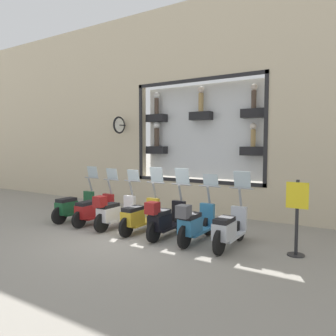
{
  "coord_description": "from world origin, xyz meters",
  "views": [
    {
      "loc": [
        -6.54,
        -5.12,
        2.34
      ],
      "look_at": [
        1.78,
        0.12,
        1.64
      ],
      "focal_mm": 35.0,
      "sensor_mm": 36.0,
      "label": 1
    }
  ],
  "objects_px": {
    "scooter_green_6": "(74,207)",
    "shop_sign_post": "(297,215)",
    "scooter_silver_0": "(229,229)",
    "scooter_yellow_3": "(139,216)",
    "scooter_black_2": "(165,219)",
    "scooter_teal_1": "(195,223)",
    "scooter_red_5": "(93,210)",
    "scooter_white_4": "(114,212)"
  },
  "relations": [
    {
      "from": "scooter_yellow_3",
      "to": "scooter_red_5",
      "type": "height_order",
      "value": "scooter_yellow_3"
    },
    {
      "from": "scooter_silver_0",
      "to": "scooter_teal_1",
      "type": "xyz_separation_m",
      "value": [
        -0.06,
        0.84,
        0.03
      ]
    },
    {
      "from": "scooter_silver_0",
      "to": "scooter_yellow_3",
      "type": "height_order",
      "value": "scooter_yellow_3"
    },
    {
      "from": "scooter_black_2",
      "to": "scooter_green_6",
      "type": "relative_size",
      "value": 1.0
    },
    {
      "from": "scooter_silver_0",
      "to": "scooter_yellow_3",
      "type": "bearing_deg",
      "value": 90.07
    },
    {
      "from": "scooter_teal_1",
      "to": "scooter_silver_0",
      "type": "bearing_deg",
      "value": -85.72
    },
    {
      "from": "scooter_green_6",
      "to": "shop_sign_post",
      "type": "xyz_separation_m",
      "value": [
        0.29,
        -6.45,
        0.43
      ]
    },
    {
      "from": "scooter_teal_1",
      "to": "scooter_red_5",
      "type": "distance_m",
      "value": 3.37
    },
    {
      "from": "shop_sign_post",
      "to": "scooter_green_6",
      "type": "bearing_deg",
      "value": 92.55
    },
    {
      "from": "scooter_white_4",
      "to": "scooter_green_6",
      "type": "bearing_deg",
      "value": 87.89
    },
    {
      "from": "scooter_silver_0",
      "to": "scooter_black_2",
      "type": "bearing_deg",
      "value": 92.14
    },
    {
      "from": "scooter_silver_0",
      "to": "scooter_green_6",
      "type": "height_order",
      "value": "scooter_silver_0"
    },
    {
      "from": "scooter_teal_1",
      "to": "scooter_red_5",
      "type": "relative_size",
      "value": 1.01
    },
    {
      "from": "scooter_silver_0",
      "to": "scooter_green_6",
      "type": "relative_size",
      "value": 1.0
    },
    {
      "from": "scooter_green_6",
      "to": "shop_sign_post",
      "type": "distance_m",
      "value": 6.47
    },
    {
      "from": "scooter_teal_1",
      "to": "scooter_black_2",
      "type": "bearing_deg",
      "value": 89.99
    },
    {
      "from": "scooter_black_2",
      "to": "scooter_green_6",
      "type": "height_order",
      "value": "scooter_black_2"
    },
    {
      "from": "scooter_black_2",
      "to": "scooter_yellow_3",
      "type": "distance_m",
      "value": 0.85
    },
    {
      "from": "scooter_teal_1",
      "to": "shop_sign_post",
      "type": "distance_m",
      "value": 2.29
    },
    {
      "from": "scooter_green_6",
      "to": "scooter_yellow_3",
      "type": "bearing_deg",
      "value": -89.97
    },
    {
      "from": "scooter_green_6",
      "to": "scooter_red_5",
      "type": "bearing_deg",
      "value": -90.26
    },
    {
      "from": "scooter_yellow_3",
      "to": "scooter_red_5",
      "type": "bearing_deg",
      "value": 90.18
    },
    {
      "from": "scooter_black_2",
      "to": "shop_sign_post",
      "type": "xyz_separation_m",
      "value": [
        0.35,
        -3.07,
        0.39
      ]
    },
    {
      "from": "scooter_black_2",
      "to": "scooter_red_5",
      "type": "xyz_separation_m",
      "value": [
        0.05,
        2.53,
        -0.06
      ]
    },
    {
      "from": "scooter_red_5",
      "to": "shop_sign_post",
      "type": "distance_m",
      "value": 5.63
    },
    {
      "from": "scooter_green_6",
      "to": "shop_sign_post",
      "type": "bearing_deg",
      "value": -87.45
    },
    {
      "from": "scooter_black_2",
      "to": "scooter_red_5",
      "type": "height_order",
      "value": "scooter_black_2"
    },
    {
      "from": "scooter_silver_0",
      "to": "scooter_teal_1",
      "type": "bearing_deg",
      "value": 94.28
    },
    {
      "from": "scooter_silver_0",
      "to": "shop_sign_post",
      "type": "distance_m",
      "value": 1.47
    },
    {
      "from": "scooter_green_6",
      "to": "scooter_black_2",
      "type": "bearing_deg",
      "value": -91.0
    },
    {
      "from": "scooter_white_4",
      "to": "shop_sign_post",
      "type": "relative_size",
      "value": 1.12
    },
    {
      "from": "scooter_black_2",
      "to": "scooter_red_5",
      "type": "relative_size",
      "value": 1.0
    },
    {
      "from": "scooter_yellow_3",
      "to": "scooter_red_5",
      "type": "xyz_separation_m",
      "value": [
        -0.01,
        1.69,
        -0.01
      ]
    },
    {
      "from": "scooter_silver_0",
      "to": "scooter_white_4",
      "type": "xyz_separation_m",
      "value": [
        -0.07,
        3.37,
        0.02
      ]
    },
    {
      "from": "scooter_silver_0",
      "to": "scooter_red_5",
      "type": "xyz_separation_m",
      "value": [
        -0.01,
        4.22,
        -0.03
      ]
    },
    {
      "from": "scooter_white_4",
      "to": "scooter_red_5",
      "type": "height_order",
      "value": "scooter_red_5"
    },
    {
      "from": "scooter_white_4",
      "to": "shop_sign_post",
      "type": "distance_m",
      "value": 4.79
    },
    {
      "from": "scooter_silver_0",
      "to": "shop_sign_post",
      "type": "xyz_separation_m",
      "value": [
        0.28,
        -1.39,
        0.42
      ]
    },
    {
      "from": "scooter_white_4",
      "to": "scooter_red_5",
      "type": "bearing_deg",
      "value": 86.04
    },
    {
      "from": "scooter_black_2",
      "to": "scooter_white_4",
      "type": "bearing_deg",
      "value": 90.12
    },
    {
      "from": "scooter_black_2",
      "to": "shop_sign_post",
      "type": "height_order",
      "value": "scooter_black_2"
    },
    {
      "from": "scooter_teal_1",
      "to": "scooter_green_6",
      "type": "xyz_separation_m",
      "value": [
        0.06,
        4.22,
        -0.04
      ]
    }
  ]
}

